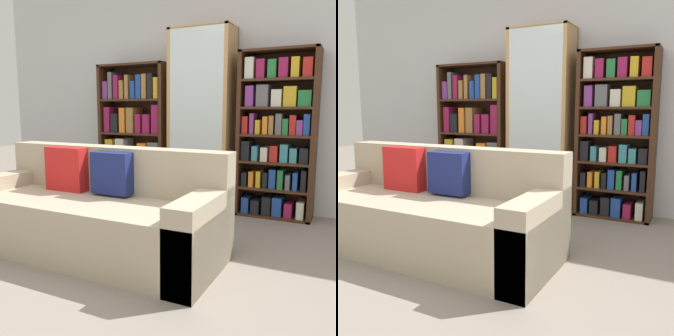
# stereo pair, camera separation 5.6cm
# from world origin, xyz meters

# --- Properties ---
(ground_plane) EXTENTS (16.00, 16.00, 0.00)m
(ground_plane) POSITION_xyz_m (0.00, 0.00, 0.00)
(ground_plane) COLOR gray
(wall_back) EXTENTS (6.30, 0.06, 2.70)m
(wall_back) POSITION_xyz_m (0.00, 2.38, 1.35)
(wall_back) COLOR silver
(wall_back) RESTS_ON ground
(couch) EXTENTS (2.01, 0.81, 0.80)m
(couch) POSITION_xyz_m (-0.42, 0.56, 0.29)
(couch) COLOR tan
(couch) RESTS_ON ground
(bookshelf_left) EXTENTS (0.87, 0.32, 1.62)m
(bookshelf_left) POSITION_xyz_m (-1.03, 2.18, 0.77)
(bookshelf_left) COLOR #3D2314
(bookshelf_left) RESTS_ON ground
(display_cabinet) EXTENTS (0.68, 0.36, 1.95)m
(display_cabinet) POSITION_xyz_m (-0.16, 2.16, 0.98)
(display_cabinet) COLOR tan
(display_cabinet) RESTS_ON ground
(bookshelf_right) EXTENTS (0.76, 0.32, 1.68)m
(bookshelf_right) POSITION_xyz_m (0.64, 2.18, 0.84)
(bookshelf_right) COLOR #3D2314
(bookshelf_right) RESTS_ON ground
(wine_bottle) EXTENTS (0.09, 0.09, 0.37)m
(wine_bottle) POSITION_xyz_m (0.22, 1.23, 0.15)
(wine_bottle) COLOR black
(wine_bottle) RESTS_ON ground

